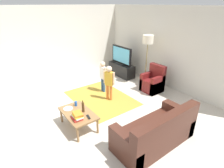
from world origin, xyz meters
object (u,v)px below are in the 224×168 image
tv_remote (88,117)px  plate (68,109)px  book_stack (77,116)px  armchair (153,83)px  coffee_table (78,114)px  floor_lamp (148,42)px  child_near_tv (103,74)px  couch (157,133)px  tv (121,56)px  bottle (83,107)px  tv_stand (121,70)px  soda_can (76,104)px  child_center (109,80)px

tv_remote → plate: (-0.60, -0.22, -0.00)m
book_stack → plate: book_stack is taller
armchair → coffee_table: armchair is taller
floor_lamp → child_near_tv: bearing=-104.2°
couch → armchair: size_ratio=2.00×
book_stack → floor_lamp: bearing=108.5°
tv → bottle: 3.56m
tv_stand → tv: 0.60m
armchair → coffee_table: 2.98m
coffee_table → soda_can: soda_can is taller
bottle → plate: bearing=-143.9°
child_near_tv → coffee_table: 2.03m
couch → plate: size_ratio=8.18×
tv_stand → floor_lamp: size_ratio=0.67×
bottle → coffee_table: bearing=-112.6°
tv_stand → floor_lamp: floor_lamp is taller
tv_stand → tv: bearing=-90.0°
floor_lamp → tv_remote: 3.46m
bottle → tv_remote: size_ratio=1.77×
bottle → soda_can: (-0.35, -0.02, -0.07)m
tv → child_center: 2.10m
tv_stand → child_near_tv: (0.78, -1.44, 0.39)m
floor_lamp → tv_remote: bearing=-68.7°
bottle → tv_remote: 0.29m
bottle → soda_can: bearing=-176.7°
child_center → child_near_tv: bearing=163.7°
soda_can → plate: size_ratio=0.55×
couch → book_stack: size_ratio=6.44×
child_center → tv_remote: size_ratio=6.43×
tv_stand → tv: tv is taller
floor_lamp → couch: bearing=-41.5°
coffee_table → floor_lamp: bearing=105.4°
armchair → child_center: bearing=-103.6°
floor_lamp → book_stack: floor_lamp is taller
armchair → bottle: armchair is taller
child_center → bottle: bearing=-60.0°
child_near_tv → tv_remote: size_ratio=6.21×
couch → soda_can: bearing=-152.3°
child_center → book_stack: bearing=-59.0°
bottle → child_near_tv: bearing=132.5°
floor_lamp → child_near_tv: size_ratio=1.69×
floor_lamp → child_center: size_ratio=1.63×
child_center → plate: (0.41, -1.51, -0.23)m
tv → child_near_tv: (0.78, -1.41, -0.21)m
tv_stand → floor_lamp: bearing=7.3°
child_near_tv → soda_can: child_near_tv is taller
floor_lamp → coffee_table: floor_lamp is taller
armchair → book_stack: bearing=-80.2°
couch → floor_lamp: bearing=138.5°
floor_lamp → bottle: floor_lamp is taller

